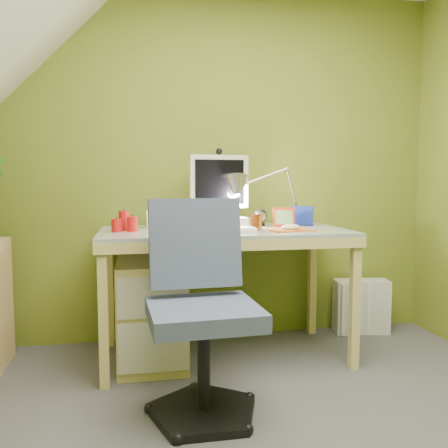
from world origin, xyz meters
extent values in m
cube|color=olive|center=(0.00, 1.60, 1.20)|extent=(3.20, 0.01, 2.40)
cube|color=white|center=(-0.05, 1.04, 0.81)|extent=(0.48, 0.19, 0.02)
cube|color=#BD5D1D|center=(0.41, 1.04, 0.80)|extent=(0.28, 0.22, 0.01)
ellipsoid|color=white|center=(0.41, 1.04, 0.82)|extent=(0.13, 0.09, 0.04)
cylinder|color=#974916|center=(0.21, 1.10, 0.85)|extent=(0.08, 0.08, 0.09)
cube|color=red|center=(0.45, 1.30, 0.86)|extent=(0.14, 0.03, 0.12)
cube|color=navy|center=(0.59, 1.34, 0.86)|extent=(0.14, 0.09, 0.13)
cube|color=#BEDC97|center=(-0.37, 1.32, 0.86)|extent=(0.13, 0.04, 0.11)
cube|color=silver|center=(1.10, 1.46, 0.19)|extent=(0.40, 0.21, 0.38)
camera|label=1|loc=(-0.51, -1.65, 1.10)|focal=38.00mm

